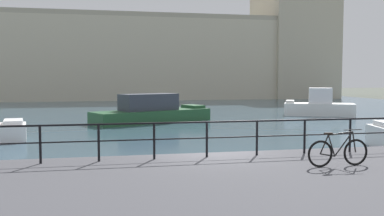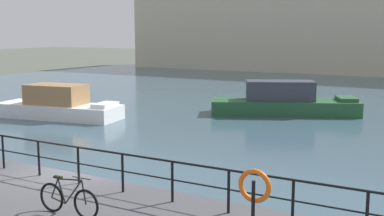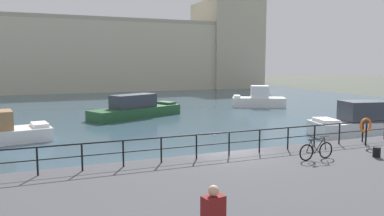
{
  "view_description": "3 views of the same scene",
  "coord_description": "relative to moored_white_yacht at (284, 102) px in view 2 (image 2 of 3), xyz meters",
  "views": [
    {
      "loc": [
        -3.45,
        -12.96,
        3.4
      ],
      "look_at": [
        0.55,
        6.3,
        2.01
      ],
      "focal_mm": 39.94,
      "sensor_mm": 36.0,
      "label": 1
    },
    {
      "loc": [
        10.59,
        -10.88,
        5.3
      ],
      "look_at": [
        1.18,
        5.62,
        2.36
      ],
      "focal_mm": 45.98,
      "sensor_mm": 36.0,
      "label": 2
    },
    {
      "loc": [
        -8.01,
        -15.0,
        5.11
      ],
      "look_at": [
        0.59,
        6.24,
        2.34
      ],
      "focal_mm": 34.59,
      "sensor_mm": 36.0,
      "label": 3
    }
  ],
  "objects": [
    {
      "name": "ground_plane",
      "position": [
        -0.15,
        -19.47,
        -0.82
      ],
      "size": [
        240.0,
        240.0,
        0.0
      ],
      "primitive_type": "plane",
      "color": "#4C5147"
    },
    {
      "name": "life_ring_stand",
      "position": [
        6.61,
        -20.96,
        1.2
      ],
      "size": [
        0.75,
        0.16,
        1.4
      ],
      "color": "black",
      "rests_on": "quay_promenade"
    },
    {
      "name": "moored_white_yacht",
      "position": [
        0.0,
        0.0,
        0.0
      ],
      "size": [
        9.6,
        6.4,
        2.19
      ],
      "rotation": [
        0.0,
        0.0,
        0.44
      ],
      "color": "#23512D",
      "rests_on": "water_basin"
    },
    {
      "name": "parked_bicycle",
      "position": [
        2.48,
        -22.23,
        0.62
      ],
      "size": [
        1.77,
        0.11,
        0.98
      ],
      "rotation": [
        0.0,
        0.0,
        0.03
      ],
      "color": "black",
      "rests_on": "quay_promenade"
    },
    {
      "name": "moored_small_launch",
      "position": [
        -11.76,
        -8.24,
        -0.02
      ],
      "size": [
        8.34,
        3.77,
        2.09
      ],
      "rotation": [
        0.0,
        0.0,
        0.16
      ],
      "color": "white",
      "rests_on": "water_basin"
    },
    {
      "name": "quay_railing",
      "position": [
        0.17,
        -20.22,
        0.96
      ],
      "size": [
        26.75,
        0.07,
        1.08
      ],
      "color": "black",
      "rests_on": "quay_promenade"
    },
    {
      "name": "water_basin",
      "position": [
        -0.15,
        10.73,
        -0.81
      ],
      "size": [
        80.0,
        60.0,
        0.01
      ],
      "primitive_type": "cube",
      "color": "#385160",
      "rests_on": "ground_plane"
    }
  ]
}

